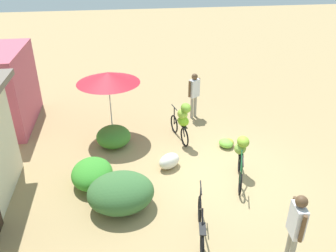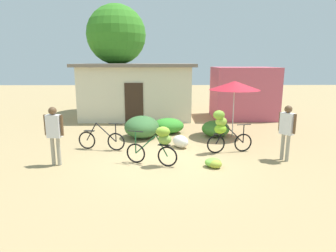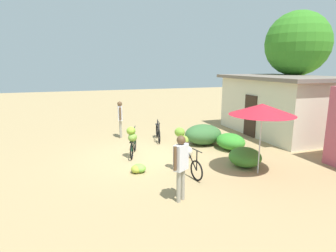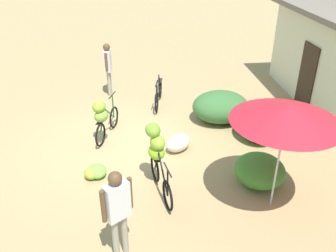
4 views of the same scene
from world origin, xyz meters
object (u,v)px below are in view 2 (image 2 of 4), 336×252
object	(u,v)px
person_bystander	(287,127)
banana_pile_on_ground	(214,163)
bicycle_leftmost	(101,140)
building_low	(137,91)
person_vendor	(54,130)
market_umbrella	(235,85)
produce_sack	(181,141)
tree_behind_building	(116,35)
bicycle_near_pile	(159,142)
bicycle_center_loaded	(223,128)
shop_pink	(243,93)

from	to	relation	value
person_bystander	banana_pile_on_ground	bearing A→B (deg)	-165.71
bicycle_leftmost	person_bystander	size ratio (longest dim) A/B	0.97
building_low	bicycle_leftmost	size ratio (longest dim) A/B	3.67
building_low	person_vendor	bearing A→B (deg)	-102.42
bicycle_leftmost	banana_pile_on_ground	distance (m)	4.05
market_umbrella	produce_sack	size ratio (longest dim) A/B	3.23
tree_behind_building	bicycle_leftmost	world-z (taller)	tree_behind_building
bicycle_near_pile	bicycle_center_loaded	distance (m)	2.42
shop_pink	person_vendor	xyz separation A→B (m)	(-7.46, -7.60, -0.28)
shop_pink	person_bystander	world-z (taller)	shop_pink
person_vendor	person_bystander	world-z (taller)	person_vendor
banana_pile_on_ground	tree_behind_building	bearing A→B (deg)	113.22
banana_pile_on_ground	produce_sack	world-z (taller)	produce_sack
produce_sack	person_vendor	world-z (taller)	person_vendor
shop_pink	banana_pile_on_ground	size ratio (longest dim) A/B	5.30
tree_behind_building	produce_sack	distance (m)	9.62
tree_behind_building	bicycle_center_loaded	world-z (taller)	tree_behind_building
bicycle_near_pile	banana_pile_on_ground	world-z (taller)	bicycle_near_pile
market_umbrella	person_vendor	distance (m)	6.96
person_bystander	building_low	bearing A→B (deg)	125.32
building_low	person_vendor	size ratio (longest dim) A/B	3.52
banana_pile_on_ground	person_bystander	bearing A→B (deg)	14.29
bicycle_near_pile	bicycle_center_loaded	size ratio (longest dim) A/B	0.98
shop_pink	bicycle_leftmost	bearing A→B (deg)	-136.86
market_umbrella	person_vendor	size ratio (longest dim) A/B	1.29
bicycle_leftmost	person_bystander	bearing A→B (deg)	-11.47
bicycle_center_loaded	produce_sack	distance (m)	1.64
bicycle_center_loaded	bicycle_leftmost	bearing A→B (deg)	174.33
bicycle_near_pile	person_vendor	distance (m)	3.08
building_low	banana_pile_on_ground	size ratio (longest dim) A/B	10.19
building_low	bicycle_center_loaded	size ratio (longest dim) A/B	3.89
tree_behind_building	person_vendor	xyz separation A→B (m)	(-0.38, -9.70, -3.45)
person_vendor	market_umbrella	bearing A→B (deg)	29.56
bicycle_near_pile	shop_pink	bearing A→B (deg)	60.14
building_low	market_umbrella	distance (m)	6.13
person_vendor	tree_behind_building	bearing A→B (deg)	87.76
bicycle_center_loaded	produce_sack	xyz separation A→B (m)	(-1.36, 0.65, -0.64)
produce_sack	person_vendor	distance (m)	4.27
bicycle_leftmost	bicycle_near_pile	bearing A→B (deg)	-38.48
shop_pink	produce_sack	size ratio (longest dim) A/B	4.57
produce_sack	person_bystander	xyz separation A→B (m)	(3.16, -1.45, 0.84)
market_umbrella	produce_sack	world-z (taller)	market_umbrella
bicycle_near_pile	person_bystander	size ratio (longest dim) A/B	0.90
banana_pile_on_ground	bicycle_near_pile	bearing A→B (deg)	174.26
market_umbrella	bicycle_leftmost	bearing A→B (deg)	-159.73
shop_pink	tree_behind_building	distance (m)	8.04
shop_pink	person_bystander	size ratio (longest dim) A/B	1.85
bicycle_near_pile	person_vendor	world-z (taller)	person_vendor
shop_pink	banana_pile_on_ground	bearing A→B (deg)	-109.82
tree_behind_building	person_bystander	size ratio (longest dim) A/B	3.63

